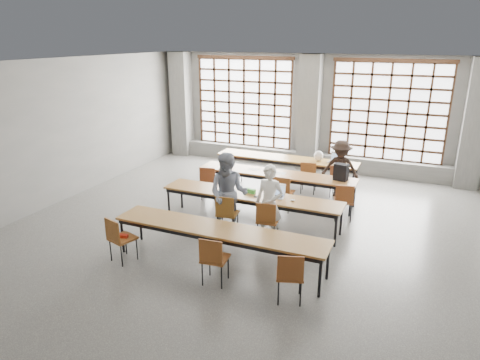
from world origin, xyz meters
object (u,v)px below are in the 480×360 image
at_px(laptop_back, 336,160).
at_px(chair_near_left, 119,236).
at_px(student_back, 340,169).
at_px(laptop_front, 276,194).
at_px(chair_back_mid, 308,174).
at_px(student_male, 269,203).
at_px(plastic_bag, 319,156).
at_px(chair_mid_right, 344,198).
at_px(chair_mid_left, 209,179).
at_px(chair_near_right, 290,272).
at_px(green_box, 250,191).
at_px(mouse, 293,200).
at_px(chair_mid_centre, 283,190).
at_px(chair_front_right, 267,218).
at_px(chair_back_right, 338,178).
at_px(student_female, 228,194).
at_px(red_pouch, 123,236).
at_px(chair_back_left, 231,165).
at_px(phone, 257,197).
at_px(chair_front_left, 226,211).
at_px(backpack, 341,172).
at_px(desk_row_b, 276,175).
at_px(chair_near_mid, 213,256).
at_px(desk_row_c, 251,197).
at_px(desk_row_a, 286,160).
at_px(desk_row_d, 219,232).

bearing_deg(laptop_back, chair_near_left, -116.16).
xyz_separation_m(student_back, laptop_front, (-0.88, -2.51, 0.05)).
distance_m(chair_back_mid, student_male, 3.01).
distance_m(laptop_back, plastic_bag, 0.47).
bearing_deg(chair_mid_right, chair_mid_left, -180.00).
relative_size(chair_near_right, green_box, 3.52).
bearing_deg(mouse, student_male, -126.10).
relative_size(chair_mid_centre, chair_front_right, 1.00).
height_order(chair_back_right, chair_near_right, same).
height_order(chair_mid_right, plastic_bag, plastic_bag).
bearing_deg(laptop_back, student_female, -111.77).
height_order(student_male, laptop_back, student_male).
bearing_deg(plastic_bag, green_box, -104.10).
bearing_deg(red_pouch, chair_back_left, 90.17).
xyz_separation_m(chair_near_left, mouse, (2.55, 2.44, 0.21)).
bearing_deg(phone, chair_front_left, -131.66).
xyz_separation_m(mouse, backpack, (0.65, 1.76, 0.18)).
xyz_separation_m(student_female, green_box, (0.25, 0.58, -0.10)).
relative_size(desk_row_b, chair_near_mid, 4.55).
height_order(chair_near_right, phone, chair_near_right).
bearing_deg(chair_mid_left, backpack, 12.01).
relative_size(chair_mid_right, chair_near_right, 1.00).
bearing_deg(chair_front_left, chair_back_right, 61.22).
bearing_deg(desk_row_c, chair_back_left, 122.58).
bearing_deg(laptop_front, chair_near_right, -66.84).
height_order(chair_mid_left, student_back, student_back).
height_order(chair_front_left, green_box, chair_front_left).
height_order(laptop_back, phone, laptop_back).
bearing_deg(chair_near_right, chair_back_mid, 101.46).
height_order(desk_row_a, chair_front_right, chair_front_right).
bearing_deg(desk_row_a, student_back, -17.35).
distance_m(chair_mid_left, red_pouch, 3.44).
bearing_deg(chair_mid_centre, green_box, -114.86).
relative_size(chair_back_mid, student_back, 0.59).
distance_m(chair_back_mid, chair_mid_left, 2.64).
bearing_deg(chair_back_right, chair_near_left, -121.45).
relative_size(chair_mid_centre, plastic_bag, 3.08).
relative_size(laptop_back, mouse, 4.28).
bearing_deg(desk_row_d, chair_front_right, 67.87).
distance_m(desk_row_b, chair_back_mid, 1.03).
bearing_deg(red_pouch, plastic_bag, 67.44).
bearing_deg(chair_back_right, mouse, -100.70).
xyz_separation_m(desk_row_b, phone, (0.18, -1.79, 0.07)).
xyz_separation_m(chair_back_right, laptop_back, (-0.23, 0.74, 0.25)).
relative_size(desk_row_b, chair_mid_right, 4.55).
bearing_deg(desk_row_b, desk_row_d, -88.15).
bearing_deg(chair_back_mid, chair_mid_centre, -99.30).
distance_m(chair_front_right, chair_near_mid, 1.85).
xyz_separation_m(chair_front_left, red_pouch, (-1.29, -1.75, -0.04)).
xyz_separation_m(chair_back_mid, phone, (-0.46, -2.60, 0.20)).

